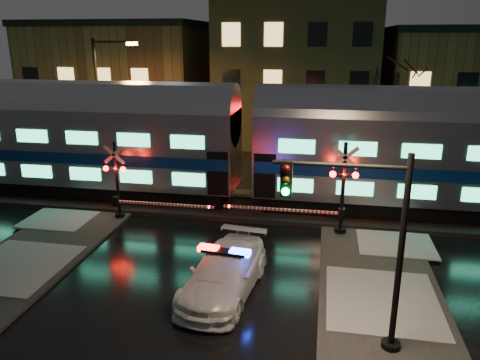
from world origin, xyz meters
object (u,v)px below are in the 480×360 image
Objects in this scene: police_car at (224,272)px; crossing_signal_right at (334,198)px; streetlight at (102,99)px; traffic_light at (366,250)px; crossing_signal_left at (124,189)px.

crossing_signal_right reaches higher than police_car.
police_car is 0.64× the size of streetlight.
police_car is 0.94× the size of traffic_light.
streetlight is at bearing 121.19° from crossing_signal_left.
streetlight reaches higher than traffic_light.
traffic_light reaches higher than police_car.
traffic_light is at bearing -37.46° from crossing_signal_left.
traffic_light is 0.68× the size of streetlight.
traffic_light is at bearing -21.59° from police_car.
crossing_signal_left is (-9.43, -0.01, -0.17)m from crossing_signal_right.
police_car is 16.22m from streetlight.
police_car is at bearing -122.91° from crossing_signal_right.
crossing_signal_right is 9.44m from crossing_signal_left.
crossing_signal_right is at bearing -26.39° from streetlight.
traffic_light is (10.09, -7.74, 1.42)m from crossing_signal_left.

